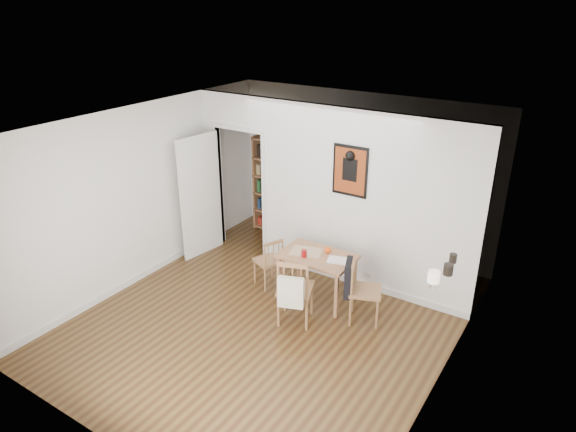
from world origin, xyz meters
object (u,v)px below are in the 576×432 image
Objects in this scene: ceramic_jar_b at (453,258)px; mantel_lamp at (434,278)px; bookshelf at (274,186)px; chair_left at (268,261)px; dining_table at (317,260)px; red_glass at (304,253)px; notebook at (338,260)px; ceramic_jar_a at (448,269)px; chair_front at (295,289)px; fireplace at (443,319)px; orange_fruit at (328,250)px; chair_right at (364,290)px.

mantel_lamp is at bearing -91.17° from ceramic_jar_b.
bookshelf is at bearing 146.82° from mantel_lamp.
chair_left is 2.00m from bookshelf.
red_glass is (-0.13, -0.14, 0.13)m from dining_table.
notebook is 1.68m from ceramic_jar_a.
notebook is at bearing 176.01° from ceramic_jar_b.
notebook is at bearing 1.91° from dining_table.
bookshelf reaches higher than dining_table.
chair_front is at bearing -172.95° from ceramic_jar_a.
dining_table is at bearing -178.09° from notebook.
fireplace reaches higher than notebook.
notebook is (0.28, 0.64, 0.21)m from chair_front.
chair_front is 3.40× the size of notebook.
notebook is (1.10, 0.06, 0.31)m from chair_left.
mantel_lamp reaches higher than fireplace.
ceramic_jar_b is at bearing -7.60° from orange_fruit.
bookshelf reaches higher than ceramic_jar_b.
chair_right is at bearing -16.91° from notebook.
mantel_lamp is 0.37m from ceramic_jar_a.
dining_table is 0.80m from chair_right.
chair_front is at bearing -163.38° from ceramic_jar_b.
dining_table is 1.06× the size of chair_front.
notebook is 1.59m from ceramic_jar_b.
ceramic_jar_b is at bearing -2.97° from dining_table.
chair_right is at bearing -21.09° from orange_fruit.
chair_left is 7.29× the size of ceramic_jar_b.
chair_right is 3.13× the size of notebook.
fireplace is 0.70m from ceramic_jar_b.
chair_right is 0.79m from orange_fruit.
chair_left is at bearing 172.43° from ceramic_jar_a.
mantel_lamp is 0.68m from ceramic_jar_b.
chair_left is at bearing -167.85° from orange_fruit.
chair_left is 0.62× the size of fireplace.
ceramic_jar_b is at bearing 1.25° from red_glass.
mantel_lamp reaches higher than notebook.
ceramic_jar_a is 0.31m from ceramic_jar_b.
bookshelf is 6.12× the size of notebook.
orange_fruit is at bearing 163.08° from ceramic_jar_a.
ceramic_jar_a reaches higher than fireplace.
chair_front is (-0.74, -0.50, 0.03)m from chair_right.
bookshelf reaches higher than ceramic_jar_a.
ceramic_jar_a is at bearing -7.57° from chair_left.
orange_fruit is at bearing 86.38° from chair_front.
notebook is (-0.46, 0.14, 0.24)m from chair_right.
dining_table is 1.31× the size of chair_left.
dining_table is at bearing 93.47° from chair_front.
ceramic_jar_a is at bearing -7.59° from red_glass.
dining_table is 1.92m from ceramic_jar_b.
chair_front is at bearing -86.53° from dining_table.
ceramic_jar_b is (2.61, -0.04, 0.82)m from chair_left.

